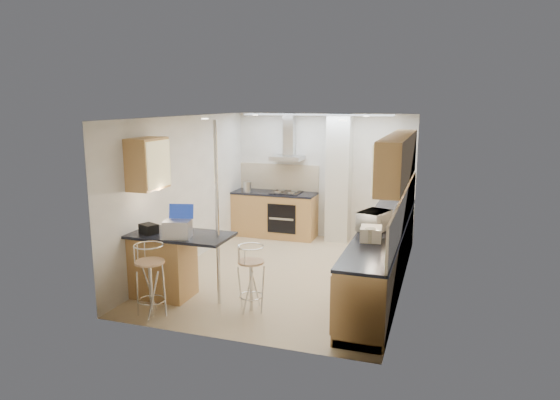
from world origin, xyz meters
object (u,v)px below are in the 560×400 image
(bar_stool_near, at_px, (151,280))
(bar_stool_end, at_px, (251,278))
(laptop, at_px, (178,229))
(bread_bin, at_px, (371,234))
(microwave, at_px, (374,221))

(bar_stool_near, distance_m, bar_stool_end, 1.29)
(laptop, height_order, bread_bin, laptop)
(microwave, bearing_deg, bar_stool_near, 143.05)
(microwave, distance_m, bar_stool_end, 1.96)
(bar_stool_near, xyz_separation_m, bread_bin, (2.61, 1.23, 0.52))
(laptop, bearing_deg, bar_stool_near, -122.71)
(microwave, distance_m, bar_stool_near, 3.18)
(bar_stool_end, height_order, bread_bin, bread_bin)
(bread_bin, bearing_deg, bar_stool_near, -160.65)
(bar_stool_end, bearing_deg, bread_bin, -24.80)
(laptop, xyz_separation_m, bread_bin, (2.46, 0.77, -0.05))
(microwave, relative_size, bread_bin, 1.46)
(laptop, relative_size, bar_stool_near, 0.36)
(microwave, bearing_deg, laptop, 136.95)
(microwave, relative_size, laptop, 1.45)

